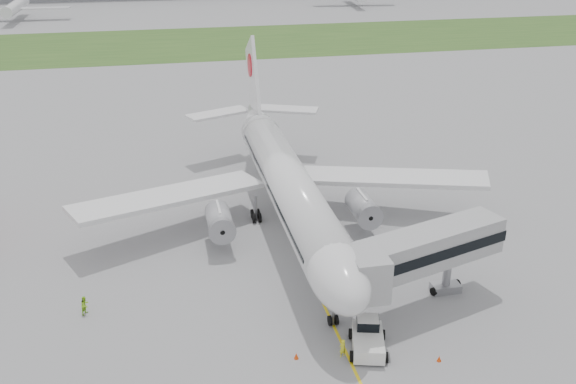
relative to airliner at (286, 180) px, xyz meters
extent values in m
plane|color=#969699|center=(0.00, -4.87, -5.66)|extent=(600.00, 600.00, 0.00)
cube|color=#2D531F|center=(0.00, 115.13, -5.65)|extent=(600.00, 50.00, 0.02)
cylinder|color=silver|center=(0.00, -0.87, -0.06)|extent=(5.00, 38.00, 5.00)
ellipsoid|color=silver|center=(0.00, -20.37, -0.06)|extent=(5.00, 11.00, 5.00)
cube|color=black|center=(0.00, -21.37, 0.84)|extent=(3.20, 1.54, 1.14)
cone|color=silver|center=(0.00, 21.13, 0.74)|extent=(5.00, 10.53, 6.16)
cube|color=silver|center=(-13.00, 1.13, -1.26)|extent=(22.13, 13.52, 1.70)
cube|color=silver|center=(13.00, 1.13, -1.26)|extent=(22.13, 13.52, 1.70)
cylinder|color=#AEAFB4|center=(-8.00, -3.37, -2.66)|extent=(2.70, 5.20, 2.70)
cylinder|color=#AEAFB4|center=(8.00, -3.37, -2.66)|extent=(2.70, 5.20, 2.70)
cube|color=silver|center=(0.00, 22.63, 5.84)|extent=(0.45, 10.90, 12.76)
cylinder|color=red|center=(0.00, 23.63, 7.84)|extent=(0.60, 3.20, 3.20)
cube|color=silver|center=(-5.00, 23.63, 1.14)|extent=(9.54, 6.34, 0.35)
cube|color=silver|center=(5.00, 23.63, 1.14)|extent=(9.54, 6.34, 0.35)
cylinder|color=gray|center=(0.00, -19.87, -4.11)|extent=(0.24, 0.24, 3.10)
cylinder|color=black|center=(-3.20, 2.13, -5.11)|extent=(1.40, 1.10, 1.10)
cylinder|color=black|center=(3.20, 2.13, -5.11)|extent=(1.40, 1.10, 1.10)
cube|color=silver|center=(1.84, -23.88, -4.86)|extent=(3.58, 4.99, 1.20)
cube|color=silver|center=(2.15, -22.72, -3.86)|extent=(2.15, 2.01, 1.00)
cube|color=black|center=(2.15, -22.72, -3.81)|extent=(2.21, 2.07, 0.85)
cylinder|color=black|center=(0.93, -22.08, -5.21)|extent=(0.57, 0.96, 0.90)
cylinder|color=black|center=(3.53, -22.79, -5.21)|extent=(0.57, 0.96, 0.90)
cylinder|color=black|center=(0.15, -24.97, -5.21)|extent=(0.57, 0.96, 0.90)
cylinder|color=black|center=(2.75, -25.68, -5.21)|extent=(0.57, 0.96, 0.90)
cube|color=#9B9B9E|center=(8.92, -18.41, 0.16)|extent=(15.96, 7.93, 3.36)
cube|color=black|center=(8.92, -18.41, 0.16)|extent=(16.21, 8.11, 1.01)
cube|color=#9B9B9E|center=(2.32, -21.67, 0.16)|extent=(2.91, 3.81, 3.81)
cylinder|color=gray|center=(11.95, -16.86, -3.53)|extent=(0.78, 0.78, 4.25)
cube|color=gray|center=(11.95, -16.86, -5.27)|extent=(3.03, 2.31, 0.78)
cylinder|color=black|center=(10.56, -17.30, -5.27)|extent=(0.56, 0.85, 0.78)
cylinder|color=black|center=(13.34, -16.42, -5.27)|extent=(0.56, 0.85, 0.78)
cone|color=#DC3F0B|center=(-4.18, -23.77, -5.39)|extent=(0.39, 0.39, 0.54)
cone|color=#DC3F0B|center=(7.01, -26.48, -5.41)|extent=(0.37, 0.37, 0.51)
imported|color=yellow|center=(-0.45, -24.26, -4.85)|extent=(0.69, 0.57, 1.63)
imported|color=#8DCE22|center=(-21.33, -13.61, -4.77)|extent=(1.03, 1.09, 1.78)
camera|label=1|loc=(-13.61, -64.89, 27.58)|focal=40.00mm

